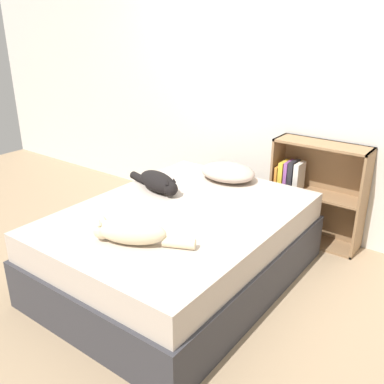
# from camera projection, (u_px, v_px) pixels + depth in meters

# --- Properties ---
(ground_plane) EXTENTS (8.00, 8.00, 0.00)m
(ground_plane) POSITION_uv_depth(u_px,v_px,m) (181.00, 277.00, 3.22)
(ground_plane) COLOR #997F60
(wall_back) EXTENTS (8.00, 0.06, 2.50)m
(wall_back) POSITION_uv_depth(u_px,v_px,m) (272.00, 88.00, 3.73)
(wall_back) COLOR silver
(wall_back) RESTS_ON ground_plane
(bed) EXTENTS (1.41, 1.92, 0.55)m
(bed) POSITION_uv_depth(u_px,v_px,m) (180.00, 246.00, 3.12)
(bed) COLOR #333338
(bed) RESTS_ON ground_plane
(pillow) EXTENTS (0.48, 0.37, 0.13)m
(pillow) POSITION_uv_depth(u_px,v_px,m) (228.00, 172.00, 3.58)
(pillow) COLOR #B29E8E
(pillow) RESTS_ON bed
(cat_light) EXTENTS (0.61, 0.36, 0.15)m
(cat_light) POSITION_uv_depth(u_px,v_px,m) (130.00, 232.00, 2.56)
(cat_light) COLOR beige
(cat_light) RESTS_ON bed
(cat_dark) EXTENTS (0.58, 0.27, 0.16)m
(cat_dark) POSITION_uv_depth(u_px,v_px,m) (158.00, 182.00, 3.34)
(cat_dark) COLOR black
(cat_dark) RESTS_ON bed
(bookshelf) EXTENTS (0.77, 0.26, 0.88)m
(bookshelf) POSITION_uv_depth(u_px,v_px,m) (314.00, 189.00, 3.63)
(bookshelf) COLOR #8E6B47
(bookshelf) RESTS_ON ground_plane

